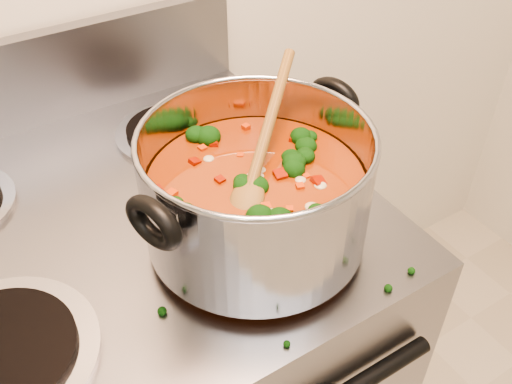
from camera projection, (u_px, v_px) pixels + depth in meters
stockpot at (256, 192)px, 0.73m from camera, size 0.36×0.30×0.18m
wooden_spoon at (259, 158)px, 0.71m from camera, size 0.22×0.20×0.11m
cooktop_crumbs at (237, 261)px, 0.76m from camera, size 0.39×0.37×0.01m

